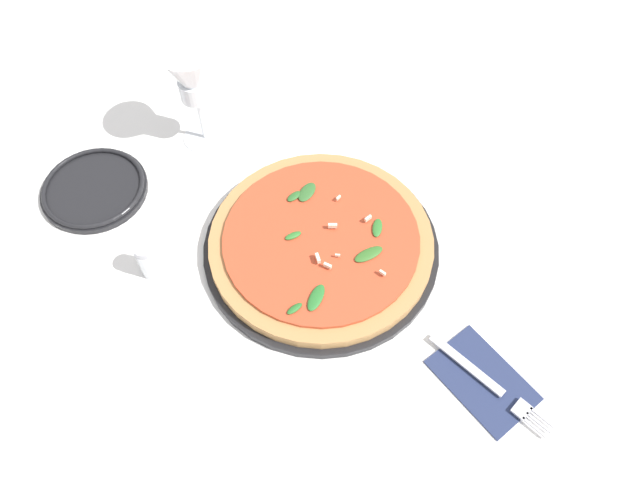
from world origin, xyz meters
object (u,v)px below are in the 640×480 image
fork (488,382)px  side_plate_white (94,189)px  pizza_arugula_main (320,245)px  wine_glass (192,79)px  shaker_pepper (149,260)px

fork → side_plate_white: side_plate_white is taller
pizza_arugula_main → fork: size_ratio=1.86×
pizza_arugula_main → wine_glass: size_ratio=1.91×
pizza_arugula_main → wine_glass: (-0.31, -0.04, 0.12)m
wine_glass → fork: wine_glass is taller
side_plate_white → shaker_pepper: 0.20m
shaker_pepper → wine_glass: bearing=135.4°
wine_glass → side_plate_white: bearing=-88.6°
side_plate_white → fork: bearing=27.1°
shaker_pepper → side_plate_white: bearing=-176.1°
wine_glass → fork: bearing=9.5°
pizza_arugula_main → wine_glass: wine_glass is taller
side_plate_white → wine_glass: bearing=91.4°
wine_glass → shaker_pepper: bearing=-44.6°
pizza_arugula_main → side_plate_white: bearing=-141.3°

